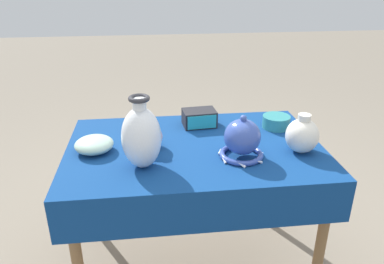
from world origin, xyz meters
name	(u,v)px	position (x,y,z in m)	size (l,w,h in m)	color
display_table	(195,162)	(0.00, -0.01, 0.63)	(1.11, 0.73, 0.70)	olive
vase_tall_bulbous	(141,137)	(-0.22, -0.16, 0.83)	(0.15, 0.15, 0.29)	white
vase_dome_bell	(242,140)	(0.18, -0.13, 0.78)	(0.19, 0.19, 0.19)	#3851A8
mosaic_tile_box	(199,118)	(0.05, 0.22, 0.74)	(0.17, 0.13, 0.08)	#232328
bowl_shallow_terracotta	(138,123)	(-0.25, 0.22, 0.73)	(0.12, 0.12, 0.06)	#BC6642
jar_round_ivory	(302,135)	(0.44, -0.11, 0.78)	(0.14, 0.14, 0.17)	white
pot_squat_teal	(276,122)	(0.42, 0.15, 0.73)	(0.13, 0.13, 0.06)	teal
jar_round_rose	(148,136)	(-0.20, 0.00, 0.76)	(0.12, 0.12, 0.12)	#D19399
bowl_shallow_celadon	(94,144)	(-0.43, -0.01, 0.74)	(0.16, 0.16, 0.06)	#A8CCB7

